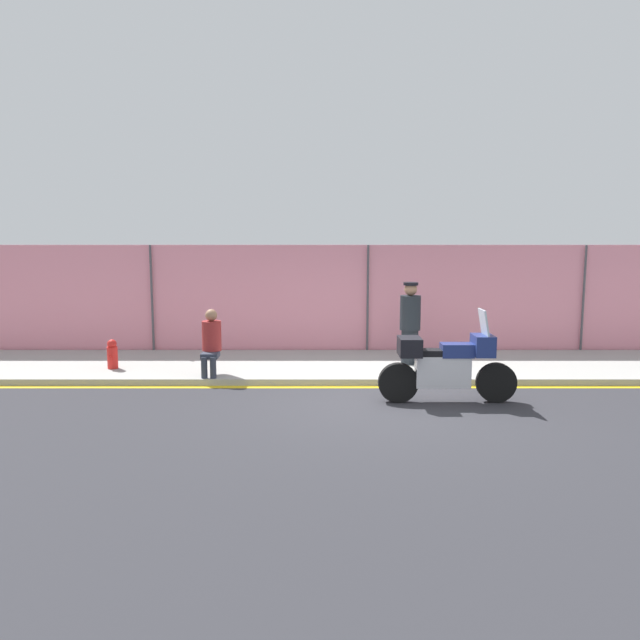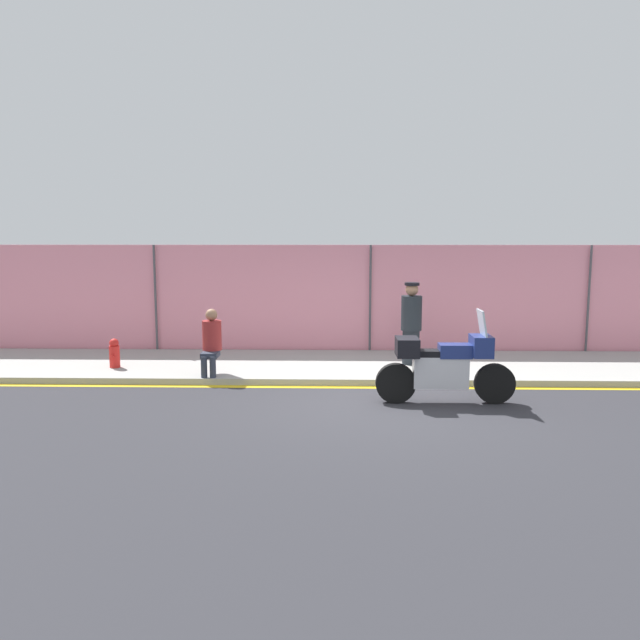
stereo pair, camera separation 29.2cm
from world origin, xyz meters
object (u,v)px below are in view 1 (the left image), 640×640
(motorcycle, at_px, (446,365))
(officer_standing, at_px, (410,323))
(person_seated_on_curb, at_px, (211,339))
(fire_hydrant, at_px, (112,354))

(motorcycle, distance_m, officer_standing, 2.54)
(person_seated_on_curb, bearing_deg, motorcycle, -20.43)
(motorcycle, height_order, fire_hydrant, motorcycle)
(fire_hydrant, bearing_deg, officer_standing, 4.63)
(motorcycle, relative_size, person_seated_on_curb, 1.85)
(person_seated_on_curb, distance_m, fire_hydrant, 2.13)
(motorcycle, bearing_deg, person_seated_on_curb, 159.34)
(motorcycle, xyz_separation_m, person_seated_on_curb, (-4.10, 1.53, 0.17))
(officer_standing, bearing_deg, motorcycle, -84.58)
(motorcycle, distance_m, person_seated_on_curb, 4.38)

